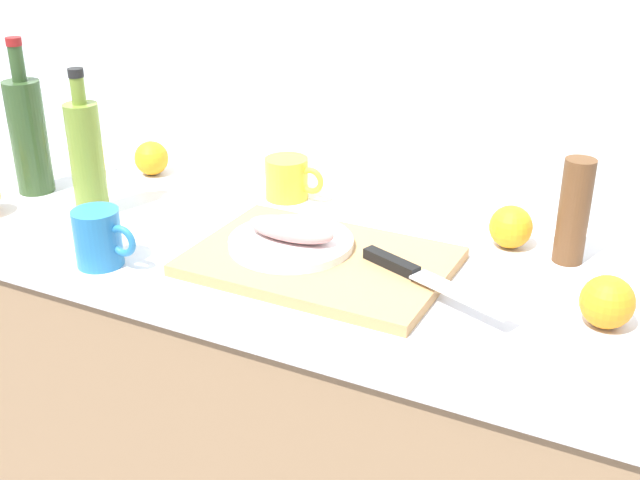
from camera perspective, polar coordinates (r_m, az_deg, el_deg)
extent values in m
cube|color=silver|center=(1.65, 0.73, 15.92)|extent=(3.20, 0.05, 2.50)
cube|color=#9E7A56|center=(1.73, -4.35, -13.80)|extent=(2.00, 0.58, 0.86)
cube|color=silver|center=(1.49, -4.90, -0.15)|extent=(2.00, 0.60, 0.04)
cube|color=tan|center=(1.34, 0.00, -1.55)|extent=(0.43, 0.30, 0.02)
cylinder|color=white|center=(1.37, -2.10, -0.19)|extent=(0.22, 0.22, 0.01)
ellipsoid|color=tan|center=(1.36, -2.12, 0.79)|extent=(0.16, 0.07, 0.04)
cube|color=silver|center=(1.22, 10.11, -3.85)|extent=(0.18, 0.10, 0.00)
cube|color=black|center=(1.30, 5.15, -1.61)|extent=(0.11, 0.06, 0.02)
cylinder|color=olive|center=(1.58, -16.42, 5.51)|extent=(0.06, 0.06, 0.22)
cylinder|color=olive|center=(1.54, -17.03, 10.24)|extent=(0.03, 0.03, 0.05)
cylinder|color=black|center=(1.54, -17.18, 11.43)|extent=(0.03, 0.03, 0.02)
cylinder|color=#2D4723|center=(1.74, -20.21, 6.93)|extent=(0.07, 0.07, 0.23)
cylinder|color=#2D4723|center=(1.70, -20.97, 11.78)|extent=(0.03, 0.03, 0.07)
cylinder|color=maroon|center=(1.69, -21.19, 13.19)|extent=(0.03, 0.03, 0.02)
cylinder|color=#2672B2|center=(1.39, -15.70, 0.16)|extent=(0.08, 0.08, 0.10)
torus|color=#2672B2|center=(1.35, -14.08, -0.06)|extent=(0.06, 0.01, 0.06)
cylinder|color=yellow|center=(1.62, -2.42, 4.46)|extent=(0.09, 0.09, 0.09)
torus|color=yellow|center=(1.59, -0.66, 4.29)|extent=(0.06, 0.01, 0.06)
sphere|color=orange|center=(1.23, 19.97, -4.21)|extent=(0.08, 0.08, 0.08)
sphere|color=orange|center=(1.79, -12.04, 5.78)|extent=(0.07, 0.07, 0.07)
sphere|color=orange|center=(1.44, 13.57, 0.93)|extent=(0.08, 0.08, 0.08)
cylinder|color=brown|center=(1.40, 17.81, 1.96)|extent=(0.05, 0.05, 0.18)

